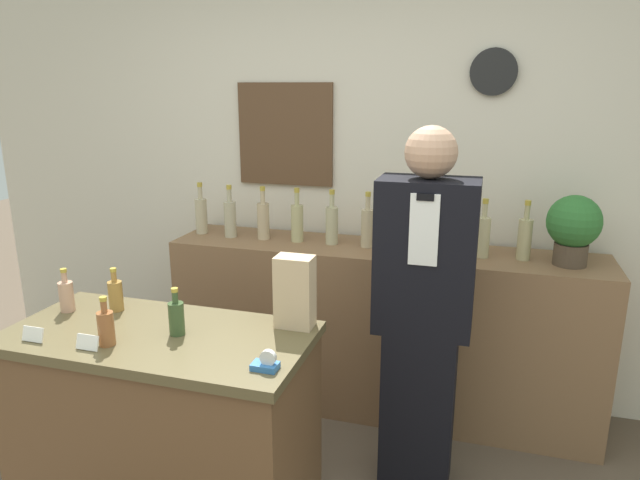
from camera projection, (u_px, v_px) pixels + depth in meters
The scene contains 23 objects.
back_wall at pixel (357, 171), 3.39m from camera, with size 5.20×0.09×2.70m.
back_shelf at pixel (380, 329), 3.28m from camera, with size 2.40×0.47×0.97m.
display_counter at pixel (166, 436), 2.33m from camera, with size 1.20×0.59×0.92m.
shopkeeper at pixel (423, 317), 2.56m from camera, with size 0.43×0.27×1.69m.
potted_plant at pixel (574, 226), 2.81m from camera, with size 0.26×0.26×0.36m.
paper_bag at pixel (295, 292), 2.24m from camera, with size 0.15×0.10×0.29m.
tape_dispenser at pixel (266, 363), 1.92m from camera, with size 0.09×0.06×0.07m.
price_card_left at pixel (33, 334), 2.13m from camera, with size 0.09×0.02×0.06m.
price_card_right at pixel (87, 342), 2.07m from camera, with size 0.09×0.02×0.06m.
counter_bottle_0 at pixel (66, 295), 2.41m from camera, with size 0.06×0.06×0.19m.
counter_bottle_1 at pixel (116, 295), 2.42m from camera, with size 0.06×0.06×0.19m.
counter_bottle_2 at pixel (106, 327), 2.09m from camera, with size 0.06×0.06×0.19m.
counter_bottle_3 at pixel (176, 317), 2.18m from camera, with size 0.06×0.06×0.19m.
shelf_bottle_0 at pixel (201, 214), 3.45m from camera, with size 0.07×0.07×0.31m.
shelf_bottle_1 at pixel (230, 218), 3.37m from camera, with size 0.07×0.07×0.31m.
shelf_bottle_2 at pixel (263, 219), 3.32m from camera, with size 0.07×0.07×0.31m.
shelf_bottle_3 at pixel (297, 221), 3.27m from camera, with size 0.07×0.07×0.31m.
shelf_bottle_4 at pixel (332, 224), 3.22m from camera, with size 0.07×0.07×0.31m.
shelf_bottle_5 at pixel (367, 226), 3.16m from camera, with size 0.07×0.07×0.31m.
shelf_bottle_6 at pixel (405, 229), 3.10m from camera, with size 0.07×0.07×0.31m.
shelf_bottle_7 at pixel (443, 232), 3.04m from camera, with size 0.07×0.07×0.31m.
shelf_bottle_8 at pixel (483, 235), 2.97m from camera, with size 0.07×0.07×0.31m.
shelf_bottle_9 at pixel (525, 238), 2.93m from camera, with size 0.07×0.07×0.31m.
Camera 1 is at (0.76, -1.30, 1.85)m, focal length 32.00 mm.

